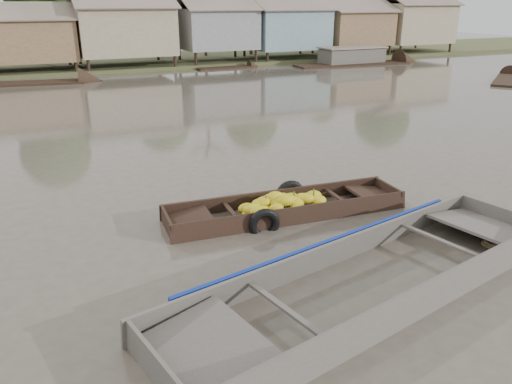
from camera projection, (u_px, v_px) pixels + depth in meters
name	position (u px, v px, depth m)	size (l,w,h in m)	color
ground	(292.00, 238.00, 10.33)	(120.00, 120.00, 0.00)	#4C453B
riverbank	(124.00, 23.00, 37.41)	(120.00, 12.47, 10.22)	#384723
banana_boat	(283.00, 208.00, 11.43)	(5.70, 1.80, 0.79)	black
viewer_boat	(373.00, 283.00, 8.53)	(8.41, 3.68, 0.66)	#49433E
distant_boats	(288.00, 67.00, 35.57)	(46.09, 15.47, 1.38)	black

